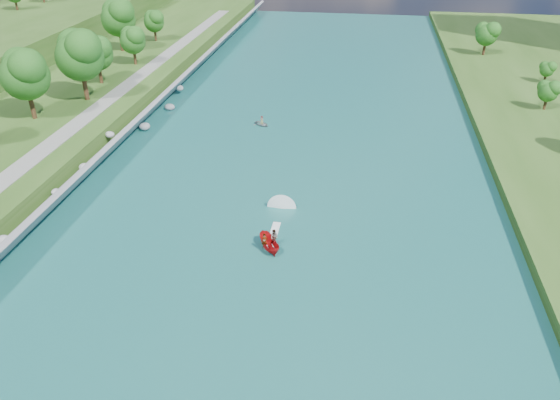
# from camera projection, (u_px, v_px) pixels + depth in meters

# --- Properties ---
(ground) EXTENTS (260.00, 260.00, 0.00)m
(ground) POSITION_uv_depth(u_px,v_px,m) (249.00, 295.00, 52.31)
(ground) COLOR #2D5119
(ground) RESTS_ON ground
(river_water) EXTENTS (55.00, 240.00, 0.10)m
(river_water) POSITION_uv_depth(u_px,v_px,m) (281.00, 195.00, 69.46)
(river_water) COLOR #185A5C
(river_water) RESTS_ON ground
(ridge_west) EXTENTS (60.00, 120.00, 9.00)m
(ridge_west) POSITION_uv_depth(u_px,v_px,m) (15.00, 19.00, 142.97)
(ridge_west) COLOR #2D5119
(ridge_west) RESTS_ON ground
(riprap_bank) EXTENTS (4.25, 236.00, 4.25)m
(riprap_bank) POSITION_uv_depth(u_px,v_px,m) (86.00, 171.00, 71.60)
(riprap_bank) COLOR slate
(riprap_bank) RESTS_ON ground
(riverside_path) EXTENTS (3.00, 200.00, 0.10)m
(riverside_path) POSITION_uv_depth(u_px,v_px,m) (39.00, 153.00, 72.18)
(riverside_path) COLOR gray
(riverside_path) RESTS_ON berm_west
(motorboat) EXTENTS (3.60, 18.85, 2.15)m
(motorboat) POSITION_uv_depth(u_px,v_px,m) (272.00, 236.00, 59.99)
(motorboat) COLOR #BA0E11
(motorboat) RESTS_ON river_water
(raft) EXTENTS (3.52, 3.37, 1.60)m
(raft) POSITION_uv_depth(u_px,v_px,m) (262.00, 123.00, 89.85)
(raft) COLOR gray
(raft) RESTS_ON river_water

